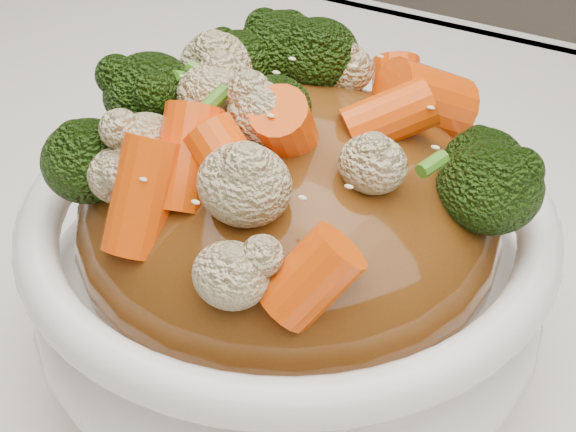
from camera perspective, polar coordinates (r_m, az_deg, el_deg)
The scene contains 8 objects.
tablecloth at distance 0.44m, azimuth 5.30°, elevation -12.69°, with size 1.20×0.80×0.04m, color white.
bowl at distance 0.41m, azimuth 0.00°, elevation -3.92°, with size 0.24×0.24×0.09m, color white, non-canonical shape.
sauce_base at distance 0.39m, azimuth 0.00°, elevation -0.38°, with size 0.19×0.19×0.10m, color #5C320F.
carrots at distance 0.35m, azimuth 0.00°, elevation 8.33°, with size 0.19×0.19×0.05m, color #FE5408, non-canonical shape.
broccoli at distance 0.36m, azimuth 0.00°, elevation 8.18°, with size 0.19×0.19×0.05m, color black, non-canonical shape.
cauliflower at distance 0.36m, azimuth 0.00°, elevation 7.87°, with size 0.19×0.19×0.04m, color beige, non-canonical shape.
scallions at distance 0.35m, azimuth 0.00°, elevation 8.49°, with size 0.14×0.14×0.02m, color #3E7D1C, non-canonical shape.
sesame_seeds at distance 0.35m, azimuth 0.00°, elevation 8.49°, with size 0.17×0.17×0.01m, color beige, non-canonical shape.
Camera 1 is at (0.10, -0.27, 1.07)m, focal length 55.00 mm.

